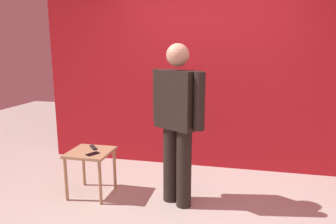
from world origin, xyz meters
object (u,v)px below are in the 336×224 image
at_px(standing_person, 177,117).
at_px(side_table, 91,158).
at_px(tv_remote, 93,147).
at_px(cell_phone, 93,154).

bearing_deg(standing_person, side_table, -179.19).
xyz_separation_m(side_table, tv_remote, (-0.01, 0.10, 0.10)).
relative_size(side_table, cell_phone, 3.68).
xyz_separation_m(cell_phone, tv_remote, (-0.09, 0.20, 0.01)).
distance_m(standing_person, side_table, 1.14).
bearing_deg(standing_person, cell_phone, -173.37).
bearing_deg(side_table, standing_person, 0.81).
distance_m(side_table, tv_remote, 0.14).
bearing_deg(cell_phone, tv_remote, 144.31).
height_order(side_table, tv_remote, tv_remote).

